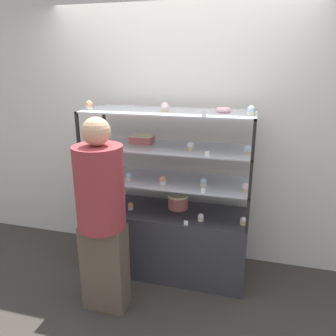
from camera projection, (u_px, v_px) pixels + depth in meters
The scene contains 29 objects.
ground_plane at pixel (168, 268), 3.28m from camera, with size 20.00×20.00×0.00m, color #38332D.
back_wall at pixel (179, 133), 3.26m from camera, with size 8.00×0.05×2.60m.
display_base at pixel (168, 240), 3.18m from camera, with size 1.48×0.54×0.64m.
display_riser_lower at pixel (168, 181), 2.99m from camera, with size 1.48×0.54×0.31m.
display_riser_middle at pixel (168, 148), 2.90m from camera, with size 1.48×0.54×0.31m.
display_riser_upper at pixel (168, 113), 2.80m from camera, with size 1.48×0.54×0.31m.
layer_cake_centerpiece at pixel (178, 201), 3.12m from camera, with size 0.20×0.20×0.14m.
sheet_cake_frosted at pixel (142, 139), 3.00m from camera, with size 0.21×0.15×0.07m.
cupcake_0 at pixel (98, 202), 3.18m from camera, with size 0.05×0.05×0.07m.
cupcake_1 at pixel (131, 206), 3.10m from camera, with size 0.05×0.05×0.07m.
cupcake_2 at pixel (201, 217), 2.87m from camera, with size 0.05×0.05×0.07m.
cupcake_3 at pixel (243, 221), 2.80m from camera, with size 0.05×0.05×0.07m.
price_tag_0 at pixel (186, 223), 2.79m from camera, with size 0.04×0.00×0.04m.
cupcake_4 at pixel (98, 171), 3.10m from camera, with size 0.06×0.06×0.08m.
cupcake_5 at pixel (129, 176), 2.96m from camera, with size 0.06×0.06×0.08m.
cupcake_6 at pixel (163, 180), 2.86m from camera, with size 0.06×0.06×0.08m.
cupcake_7 at pixel (204, 182), 2.82m from camera, with size 0.06×0.06×0.08m.
cupcake_8 at pixel (245, 188), 2.69m from camera, with size 0.06×0.06×0.08m.
price_tag_1 at pixel (203, 191), 2.66m from camera, with size 0.04×0.00×0.04m.
cupcake_9 at pixel (91, 141), 2.92m from camera, with size 0.06×0.06×0.07m.
cupcake_10 at pixel (190, 146), 2.75m from camera, with size 0.06×0.06×0.07m.
cupcake_11 at pixel (247, 150), 2.63m from camera, with size 0.06×0.06×0.07m.
price_tag_2 at pixel (207, 154), 2.56m from camera, with size 0.04×0.00×0.04m.
cupcake_12 at pixel (89, 105), 2.86m from camera, with size 0.06×0.06×0.08m.
cupcake_13 at pixel (165, 107), 2.74m from camera, with size 0.06×0.06×0.08m.
cupcake_14 at pixel (251, 111), 2.54m from camera, with size 0.06×0.06×0.08m.
price_tag_3 at pixel (204, 114), 2.48m from camera, with size 0.04×0.00×0.04m.
donut_glazed at pixel (223, 110), 2.71m from camera, with size 0.12×0.12×0.04m.
customer_figure at pixel (102, 213), 2.52m from camera, with size 0.37×0.37×1.60m.
Camera 1 is at (0.73, -2.72, 1.95)m, focal length 35.00 mm.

